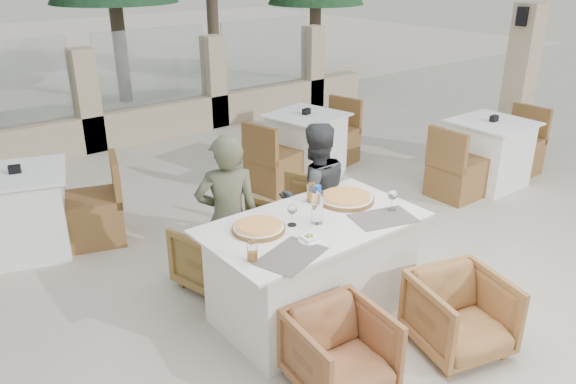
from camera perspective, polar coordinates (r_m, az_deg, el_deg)
ground at (r=4.48m, az=2.89°, el=-11.55°), size 80.00×80.00×0.00m
perimeter_wall_far at (r=8.14m, az=-19.86°, el=9.39°), size 10.00×0.34×1.60m
lantern_pillar at (r=7.78m, az=22.41°, el=9.96°), size 0.34×0.34×2.00m
dining_table at (r=4.21m, az=2.53°, el=-7.73°), size 1.60×0.90×0.77m
placemat_near_left at (r=3.58m, az=0.33°, el=-6.50°), size 0.52×0.42×0.00m
placemat_near_right at (r=4.13m, az=9.63°, el=-2.62°), size 0.52×0.41×0.00m
pizza_left at (r=3.89m, az=-3.00°, el=-3.64°), size 0.43×0.43×0.05m
pizza_right at (r=4.37m, az=5.90°, el=-0.57°), size 0.53×0.53×0.06m
water_bottle at (r=3.95m, az=3.00°, el=-1.26°), size 0.10×0.10×0.29m
wine_glass_centre at (r=3.93m, az=0.42°, el=-2.19°), size 0.08×0.08×0.18m
wine_glass_corner at (r=4.23m, az=10.54°, el=-0.71°), size 0.09×0.09×0.18m
beer_glass_left at (r=3.51m, az=-3.65°, el=-6.01°), size 0.08×0.08×0.13m
beer_glass_right at (r=4.32m, az=2.41°, el=-0.06°), size 0.09×0.09×0.15m
olive_dish at (r=3.76m, az=2.18°, el=-4.66°), size 0.14×0.14×0.04m
armchair_far_left at (r=4.64m, az=-6.98°, el=-6.28°), size 0.73×0.74×0.56m
armchair_far_right at (r=5.02m, az=1.22°, el=-2.97°), size 0.93×0.95×0.67m
armchair_near_left at (r=3.63m, az=5.32°, el=-15.88°), size 0.63×0.65×0.53m
armchair_near_right at (r=4.08m, az=17.08°, el=-11.79°), size 0.73×0.74×0.55m
diner_left at (r=4.31m, az=-6.11°, el=-2.72°), size 0.58×0.49×1.35m
diner_right at (r=4.75m, az=2.73°, el=-0.48°), size 0.73×0.63×1.29m
bg_table_a at (r=5.60m, az=-25.28°, el=-1.92°), size 1.81×1.28×0.77m
bg_table_b at (r=6.87m, az=1.84°, el=4.79°), size 1.78×1.15×0.77m
bg_table_c at (r=6.99m, az=19.74°, el=3.73°), size 1.65×0.83×0.77m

